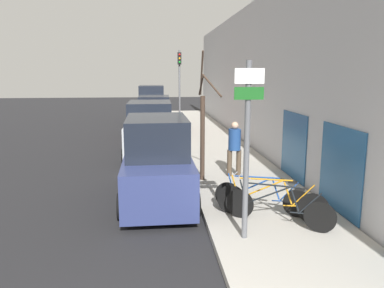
% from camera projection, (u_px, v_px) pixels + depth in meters
% --- Properties ---
extents(ground_plane, '(80.00, 80.00, 0.00)m').
position_uv_depth(ground_plane, '(158.00, 164.00, 14.42)').
color(ground_plane, black).
extents(sidewalk_curb, '(3.20, 32.00, 0.15)m').
position_uv_depth(sidewalk_curb, '(213.00, 146.00, 17.40)').
color(sidewalk_curb, '#ADA89E').
rests_on(sidewalk_curb, ground).
extents(building_facade, '(0.23, 32.00, 6.50)m').
position_uv_depth(building_facade, '(253.00, 78.00, 16.91)').
color(building_facade, '#BCBCC1').
rests_on(building_facade, ground).
extents(signpost, '(0.57, 0.13, 3.53)m').
position_uv_depth(signpost, '(247.00, 145.00, 7.25)').
color(signpost, '#595B60').
rests_on(signpost, sidewalk_curb).
extents(bicycle_0, '(2.07, 1.37, 0.93)m').
position_uv_depth(bicycle_0, '(278.00, 208.00, 8.17)').
color(bicycle_0, black).
rests_on(bicycle_0, sidewalk_curb).
extents(bicycle_1, '(2.30, 1.13, 0.97)m').
position_uv_depth(bicycle_1, '(271.00, 202.00, 8.51)').
color(bicycle_1, black).
rests_on(bicycle_1, sidewalk_curb).
extents(bicycle_2, '(2.07, 1.09, 0.91)m').
position_uv_depth(bicycle_2, '(261.00, 197.00, 8.90)').
color(bicycle_2, black).
rests_on(bicycle_2, sidewalk_curb).
extents(parked_car_0, '(1.99, 4.64, 2.29)m').
position_uv_depth(parked_car_0, '(157.00, 163.00, 10.20)').
color(parked_car_0, navy).
rests_on(parked_car_0, ground).
extents(parked_car_1, '(2.16, 4.61, 2.29)m').
position_uv_depth(parked_car_1, '(150.00, 132.00, 15.49)').
color(parked_car_1, '#B2B7BC').
rests_on(parked_car_1, ground).
extents(parked_car_2, '(2.15, 4.37, 2.19)m').
position_uv_depth(parked_car_2, '(155.00, 117.00, 20.91)').
color(parked_car_2, maroon).
rests_on(parked_car_2, ground).
extents(parked_car_3, '(2.17, 4.68, 2.56)m').
position_uv_depth(parked_car_3, '(152.00, 105.00, 26.71)').
color(parked_car_3, silver).
rests_on(parked_car_3, ground).
extents(pedestrian_near, '(0.46, 0.39, 1.77)m').
position_uv_depth(pedestrian_near, '(234.00, 145.00, 11.98)').
color(pedestrian_near, '#4C3D2D').
rests_on(pedestrian_near, sidewalk_curb).
extents(street_tree, '(0.59, 1.36, 3.95)m').
position_uv_depth(street_tree, '(203.00, 128.00, 11.48)').
color(street_tree, '#3D2D23').
rests_on(street_tree, sidewalk_curb).
extents(traffic_light, '(0.20, 0.30, 4.50)m').
position_uv_depth(traffic_light, '(180.00, 80.00, 20.41)').
color(traffic_light, '#595B60').
rests_on(traffic_light, sidewalk_curb).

